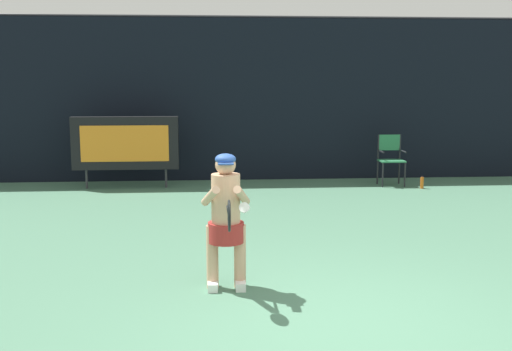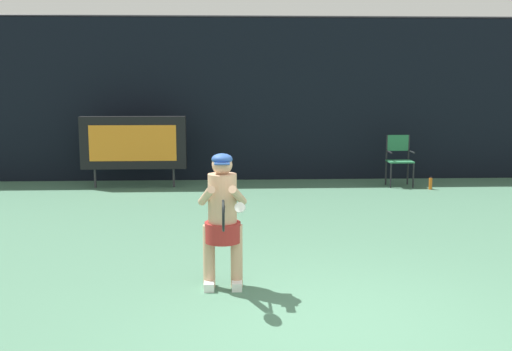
{
  "view_description": "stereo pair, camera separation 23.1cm",
  "coord_description": "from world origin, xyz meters",
  "px_view_note": "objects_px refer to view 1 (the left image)",
  "views": [
    {
      "loc": [
        -1.2,
        -5.24,
        2.25
      ],
      "look_at": [
        -0.62,
        2.37,
        1.05
      ],
      "focal_mm": 42.75,
      "sensor_mm": 36.0,
      "label": 1
    },
    {
      "loc": [
        -0.97,
        -5.26,
        2.25
      ],
      "look_at": [
        -0.62,
        2.37,
        1.05
      ],
      "focal_mm": 42.75,
      "sensor_mm": 36.0,
      "label": 2
    }
  ],
  "objects_px": {
    "umpire_chair": "(391,157)",
    "water_bottle": "(422,183)",
    "tennis_player": "(226,216)",
    "tennis_racket": "(229,215)",
    "scoreboard": "(125,143)"
  },
  "relations": [
    {
      "from": "umpire_chair",
      "to": "scoreboard",
      "type": "bearing_deg",
      "value": 179.66
    },
    {
      "from": "water_bottle",
      "to": "tennis_racket",
      "type": "distance_m",
      "value": 7.78
    },
    {
      "from": "water_bottle",
      "to": "tennis_player",
      "type": "distance_m",
      "value": 7.28
    },
    {
      "from": "umpire_chair",
      "to": "tennis_player",
      "type": "bearing_deg",
      "value": -120.31
    },
    {
      "from": "tennis_player",
      "to": "tennis_racket",
      "type": "distance_m",
      "value": 0.62
    },
    {
      "from": "umpire_chair",
      "to": "water_bottle",
      "type": "bearing_deg",
      "value": -41.97
    },
    {
      "from": "water_bottle",
      "to": "tennis_racket",
      "type": "height_order",
      "value": "tennis_racket"
    },
    {
      "from": "water_bottle",
      "to": "tennis_player",
      "type": "height_order",
      "value": "tennis_player"
    },
    {
      "from": "tennis_player",
      "to": "water_bottle",
      "type": "bearing_deg",
      "value": 54.05
    },
    {
      "from": "water_bottle",
      "to": "tennis_racket",
      "type": "bearing_deg",
      "value": -123.23
    },
    {
      "from": "umpire_chair",
      "to": "water_bottle",
      "type": "height_order",
      "value": "umpire_chair"
    },
    {
      "from": "umpire_chair",
      "to": "tennis_racket",
      "type": "height_order",
      "value": "tennis_racket"
    },
    {
      "from": "umpire_chair",
      "to": "tennis_racket",
      "type": "xyz_separation_m",
      "value": [
        -3.7,
        -6.96,
        0.33
      ]
    },
    {
      "from": "scoreboard",
      "to": "tennis_player",
      "type": "height_order",
      "value": "scoreboard"
    },
    {
      "from": "umpire_chair",
      "to": "water_bottle",
      "type": "distance_m",
      "value": 0.88
    }
  ]
}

